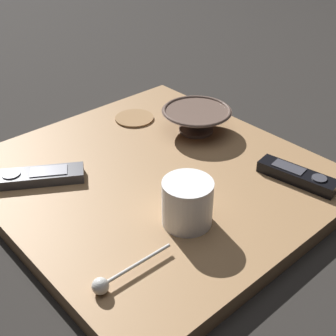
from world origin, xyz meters
The scene contains 8 objects.
ground_plane centered at (0.00, 0.00, 0.00)m, with size 6.00×6.00×0.00m, color black.
table centered at (0.00, 0.00, 0.02)m, with size 0.67×0.64×0.04m.
cereal_bowl centered at (0.07, -0.19, 0.07)m, with size 0.17×0.17×0.06m.
coffee_mug centered at (-0.16, 0.06, 0.08)m, with size 0.09×0.09×0.09m.
teaspoon centered at (-0.19, 0.26, 0.05)m, with size 0.03×0.15×0.03m.
tv_remote_near centered at (-0.22, -0.20, 0.05)m, with size 0.17×0.07×0.03m.
tv_remote_far centered at (0.14, 0.20, 0.05)m, with size 0.14×0.18×0.02m.
drink_coaster centered at (0.22, -0.12, 0.04)m, with size 0.10×0.10×0.01m.
Camera 1 is at (-0.62, 0.51, 0.57)m, focal length 48.97 mm.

